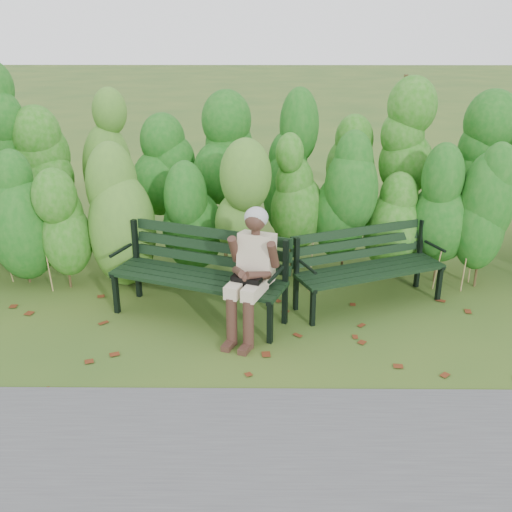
{
  "coord_description": "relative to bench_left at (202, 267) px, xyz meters",
  "views": [
    {
      "loc": [
        0.05,
        -5.38,
        3.01
      ],
      "look_at": [
        0.0,
        0.35,
        0.75
      ],
      "focal_mm": 42.0,
      "sensor_mm": 36.0,
      "label": 1
    }
  ],
  "objects": [
    {
      "name": "hedge_band",
      "position": [
        0.58,
        1.35,
        0.7
      ],
      "size": [
        11.04,
        1.67,
        2.42
      ],
      "color": "#47381E",
      "rests_on": "ground"
    },
    {
      "name": "seated_woman",
      "position": [
        0.54,
        -0.41,
        0.19
      ],
      "size": [
        0.59,
        0.8,
        1.32
      ],
      "color": "beige",
      "rests_on": "ground"
    },
    {
      "name": "footpath",
      "position": [
        0.58,
        -2.71,
        -0.55
      ],
      "size": [
        60.0,
        2.5,
        0.01
      ],
      "primitive_type": "cube",
      "color": "#474749",
      "rests_on": "ground"
    },
    {
      "name": "leaf_litter",
      "position": [
        0.88,
        -0.7,
        -0.55
      ],
      "size": [
        5.4,
        2.21,
        0.01
      ],
      "color": "#5C2712",
      "rests_on": "ground"
    },
    {
      "name": "ground",
      "position": [
        0.58,
        -0.51,
        -0.55
      ],
      "size": [
        80.0,
        80.0,
        0.0
      ],
      "primitive_type": "plane",
      "color": "#2E501C"
    },
    {
      "name": "bench_right",
      "position": [
        1.81,
        0.33,
        -0.05
      ],
      "size": [
        1.78,
        1.17,
        0.85
      ],
      "color": "black",
      "rests_on": "ground"
    },
    {
      "name": "bench_left",
      "position": [
        0.0,
        0.0,
        0.0
      ],
      "size": [
        1.97,
        1.25,
        0.94
      ],
      "color": "black",
      "rests_on": "ground"
    }
  ]
}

